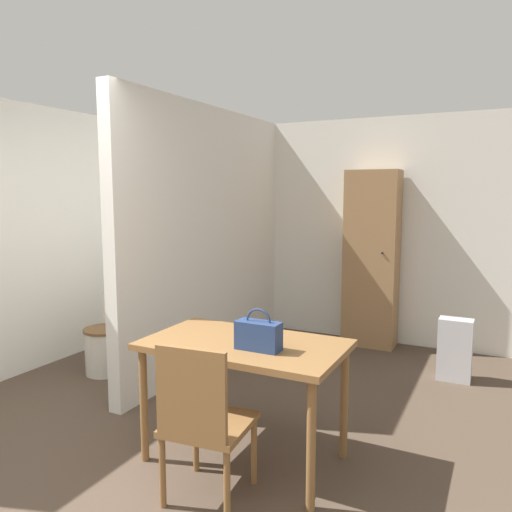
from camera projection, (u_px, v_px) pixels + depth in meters
wall_back at (317, 229)px, 5.94m from camera, size 4.94×0.12×2.50m
wall_left at (58, 236)px, 5.03m from camera, size 0.12×4.97×2.50m
partition_wall at (210, 237)px, 4.91m from camera, size 0.12×2.80×2.50m
dining_table at (245, 355)px, 3.10m from camera, size 1.23×0.72×0.77m
wooden_chair at (203, 418)px, 2.67m from camera, size 0.48×0.48×0.91m
toilet at (109, 340)px, 4.71m from camera, size 0.38×0.53×0.72m
handbag at (258, 335)px, 2.93m from camera, size 0.27×0.12×0.25m
wooden_cabinet at (371, 259)px, 5.44m from camera, size 0.56×0.36×1.92m
space_heater at (455, 350)px, 4.48m from camera, size 0.29×0.17×0.57m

